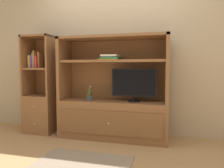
{
  "coord_description": "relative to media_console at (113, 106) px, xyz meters",
  "views": [
    {
      "loc": [
        0.76,
        -2.59,
        1.04
      ],
      "look_at": [
        0.0,
        0.35,
        0.81
      ],
      "focal_mm": 33.62,
      "sensor_mm": 36.0,
      "label": 1
    }
  ],
  "objects": [
    {
      "name": "ground_plane",
      "position": [
        0.0,
        -0.41,
        -0.48
      ],
      "size": [
        8.0,
        8.0,
        0.0
      ],
      "primitive_type": "plane",
      "color": "tan"
    },
    {
      "name": "tv_monitor",
      "position": [
        0.32,
        -0.02,
        0.34
      ],
      "size": [
        0.65,
        0.19,
        0.48
      ],
      "color": "black",
      "rests_on": "media_console"
    },
    {
      "name": "upright_book_row",
      "position": [
        -1.29,
        -0.01,
        0.68
      ],
      "size": [
        0.19,
        0.18,
        0.27
      ],
      "color": "gold",
      "rests_on": "bookshelf_tall"
    },
    {
      "name": "bookshelf_tall",
      "position": [
        -1.21,
        0.0,
        0.04
      ],
      "size": [
        0.48,
        0.41,
        1.55
      ],
      "color": "brown",
      "rests_on": "ground_plane"
    },
    {
      "name": "magazine_stack",
      "position": [
        -0.03,
        -0.01,
        0.72
      ],
      "size": [
        0.29,
        0.33,
        0.07
      ],
      "color": "gold",
      "rests_on": "media_console"
    },
    {
      "name": "area_rug",
      "position": [
        -0.1,
        -1.01,
        -0.47
      ],
      "size": [
        1.05,
        0.77,
        0.01
      ],
      "primitive_type": "cube",
      "color": "gray",
      "rests_on": "ground_plane"
    },
    {
      "name": "painted_rear_wall",
      "position": [
        0.0,
        0.34,
        0.92
      ],
      "size": [
        6.0,
        0.1,
        2.8
      ],
      "primitive_type": "cube",
      "color": "tan",
      "rests_on": "ground_plane"
    },
    {
      "name": "media_console",
      "position": [
        0.0,
        0.0,
        0.0
      ],
      "size": [
        1.61,
        0.49,
        1.5
      ],
      "color": "brown",
      "rests_on": "ground_plane"
    },
    {
      "name": "potted_plant",
      "position": [
        -0.34,
        -0.07,
        0.13
      ],
      "size": [
        0.09,
        0.11,
        0.22
      ],
      "color": "#384C56",
      "rests_on": "media_console"
    }
  ]
}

